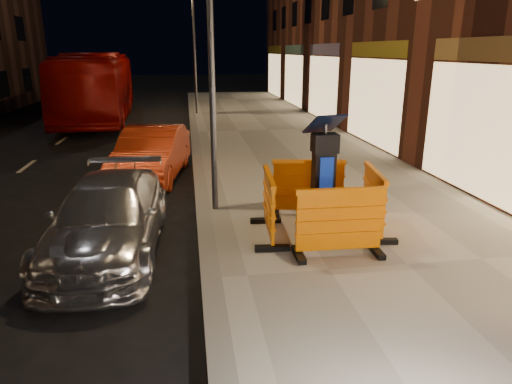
{
  "coord_description": "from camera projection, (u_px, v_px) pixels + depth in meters",
  "views": [
    {
      "loc": [
        -0.24,
        -5.92,
        3.29
      ],
      "look_at": [
        0.8,
        1.0,
        1.1
      ],
      "focal_mm": 32.0,
      "sensor_mm": 36.0,
      "label": 1
    }
  ],
  "objects": [
    {
      "name": "street_lamp_mid",
      "position": [
        211.0,
        57.0,
        8.53
      ],
      "size": [
        0.12,
        0.12,
        6.0
      ],
      "primitive_type": "cylinder",
      "color": "#3F3F44",
      "rests_on": "sidewalk"
    },
    {
      "name": "street_lamp_far",
      "position": [
        195.0,
        53.0,
        22.69
      ],
      "size": [
        0.12,
        0.12,
        6.0
      ],
      "primitive_type": "cylinder",
      "color": "#3F3F44",
      "rests_on": "sidewalk"
    },
    {
      "name": "barrier_back",
      "position": [
        308.0,
        188.0,
        8.92
      ],
      "size": [
        1.51,
        0.82,
        1.12
      ],
      "primitive_type": "cube",
      "rotation": [
        0.0,
        0.0,
        -0.17
      ],
      "color": "orange",
      "rests_on": "sidewalk"
    },
    {
      "name": "sidewalk",
      "position": [
        407.0,
        268.0,
        7.01
      ],
      "size": [
        6.0,
        60.0,
        0.15
      ],
      "primitive_type": "cube",
      "color": "gray",
      "rests_on": "ground"
    },
    {
      "name": "parking_kiosk",
      "position": [
        323.0,
        179.0,
        7.89
      ],
      "size": [
        0.7,
        0.7,
        2.0
      ],
      "primitive_type": "cube",
      "rotation": [
        0.0,
        0.0,
        -0.11
      ],
      "color": "black",
      "rests_on": "sidewalk"
    },
    {
      "name": "barrier_front",
      "position": [
        339.0,
        222.0,
        7.13
      ],
      "size": [
        1.45,
        0.63,
        1.12
      ],
      "primitive_type": "cube",
      "rotation": [
        0.0,
        0.0,
        -0.03
      ],
      "color": "orange",
      "rests_on": "sidewalk"
    },
    {
      "name": "kerb",
      "position": [
        212.0,
        282.0,
        6.58
      ],
      "size": [
        0.3,
        60.0,
        0.15
      ],
      "primitive_type": "cube",
      "color": "slate",
      "rests_on": "ground"
    },
    {
      "name": "barrier_bldgside",
      "position": [
        373.0,
        201.0,
        8.16
      ],
      "size": [
        0.8,
        1.5,
        1.12
      ],
      "primitive_type": "cube",
      "rotation": [
        0.0,
        0.0,
        1.42
      ],
      "color": "orange",
      "rests_on": "sidewalk"
    },
    {
      "name": "car_silver",
      "position": [
        112.0,
        251.0,
        7.8
      ],
      "size": [
        1.88,
        4.28,
        1.22
      ],
      "primitive_type": "imported",
      "rotation": [
        0.0,
        0.0,
        -0.04
      ],
      "color": "silver",
      "rests_on": "ground"
    },
    {
      "name": "barrier_kerbside",
      "position": [
        269.0,
        206.0,
        7.89
      ],
      "size": [
        0.7,
        1.47,
        1.12
      ],
      "primitive_type": "cube",
      "rotation": [
        0.0,
        0.0,
        1.49
      ],
      "color": "orange",
      "rests_on": "sidewalk"
    },
    {
      "name": "bus_doubledecker",
      "position": [
        101.0,
        120.0,
        22.46
      ],
      "size": [
        3.33,
        11.51,
        3.17
      ],
      "primitive_type": "imported",
      "rotation": [
        0.0,
        0.0,
        0.06
      ],
      "color": "#920704",
      "rests_on": "ground"
    },
    {
      "name": "car_red",
      "position": [
        153.0,
        178.0,
        12.19
      ],
      "size": [
        2.05,
        4.27,
        1.35
      ],
      "primitive_type": "imported",
      "rotation": [
        0.0,
        0.0,
        -0.15
      ],
      "color": "#9F2810",
      "rests_on": "ground"
    },
    {
      "name": "ground_plane",
      "position": [
        212.0,
        287.0,
        6.61
      ],
      "size": [
        120.0,
        120.0,
        0.0
      ],
      "primitive_type": "plane",
      "color": "black",
      "rests_on": "ground"
    }
  ]
}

